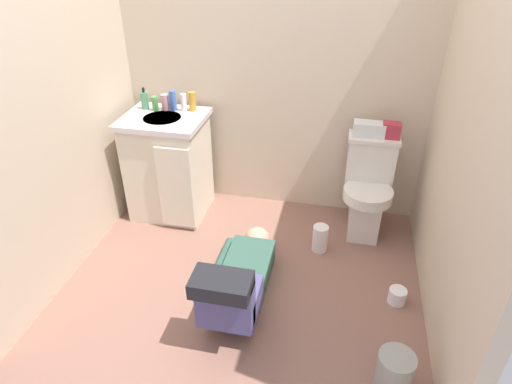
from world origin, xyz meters
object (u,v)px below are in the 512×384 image
Objects in this scene: bottle_green at (155,104)px; trash_can at (394,372)px; faucet at (169,103)px; person_plumber at (239,280)px; toilet at (368,189)px; tissue_box at (369,129)px; bottle_pink at (165,102)px; soap_dispenser at (145,100)px; bottle_white at (184,102)px; toiletry_bag at (391,130)px; bottle_amber at (192,101)px; vanity_cabinet at (169,165)px; toilet_paper_roll at (397,296)px; paper_towel_roll at (320,238)px; bottle_blue at (173,101)px.

trash_can is at bearing -38.39° from bottle_green.
trash_can is (1.69, -1.46, -0.75)m from faucet.
toilet is at bearing 51.39° from person_plumber.
tissue_box is at bearing -0.32° from faucet.
bottle_pink reaches higher than faucet.
soap_dispenser is 1.39× the size of bottle_pink.
toilet is 5.71× the size of bottle_white.
toilet is at bearing -139.23° from toiletry_bag.
bottle_pink is at bearing -173.17° from bottle_amber.
vanity_cabinet is at bearing -178.23° from toilet.
bottle_amber is 1.98m from toilet_paper_roll.
person_plumber is at bearing -57.10° from bottle_white.
soap_dispenser is 1.52× the size of bottle_green.
soap_dispenser reaches higher than bottle_white.
vanity_cabinet is 8.20× the size of faucet.
bottle_green is (-0.88, 1.00, 0.70)m from person_plumber.
faucet reaches higher than toilet.
vanity_cabinet is at bearing -126.52° from bottle_white.
person_plumber is 5.21× the size of paper_towel_roll.
bottle_blue is 2.09m from toilet_paper_roll.
tissue_box is 1.33× the size of soap_dispenser.
toiletry_bag is 1.46m from bottle_amber.
trash_can is at bearing -81.89° from tissue_box.
bottle_pink is (-0.03, 0.14, 0.46)m from vanity_cabinet.
soap_dispenser reaches higher than toiletry_bag.
toilet is at bearing -3.40° from bottle_pink.
bottle_green is at bearing 177.84° from toilet.
vanity_cabinet is 1.68m from toiletry_bag.
tissue_box is at bearing -0.09° from bottle_pink.
faucet reaches higher than vanity_cabinet.
soap_dispenser is (-0.98, 1.01, 0.71)m from person_plumber.
bottle_pink is at bearing 179.92° from toiletry_bag.
toilet is at bearing -2.62° from soap_dispenser.
bottle_blue is (-1.45, 0.00, 0.10)m from tissue_box.
soap_dispenser is 1.51× the size of toilet_paper_roll.
bottle_white reaches higher than toilet.
soap_dispenser reaches higher than vanity_cabinet.
toilet is at bearing -2.16° from bottle_green.
soap_dispenser is (-1.83, -0.01, 0.08)m from toiletry_bag.
faucet is (-0.00, 0.15, 0.45)m from vanity_cabinet.
trash_can is (0.16, -1.36, -0.25)m from toilet.
person_plumber is at bearing -46.10° from soap_dispenser.
bottle_green is at bearing -179.04° from toiletry_bag.
bottle_white is at bearing 159.31° from paper_towel_roll.
faucet is at bearing 179.71° from toiletry_bag.
tissue_box is 1.44× the size of bottle_blue.
faucet is 0.91× the size of toilet_paper_roll.
tissue_box is at bearing -0.14° from bottle_blue.
bottle_amber reaches higher than toiletry_bag.
toilet is 6.26× the size of bottle_pink.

